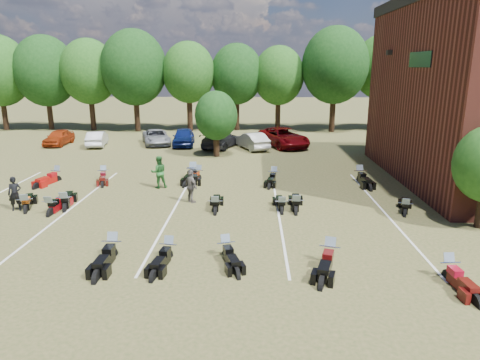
{
  "coord_description": "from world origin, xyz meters",
  "views": [
    {
      "loc": [
        0.79,
        -16.47,
        6.66
      ],
      "look_at": [
        0.15,
        4.0,
        1.2
      ],
      "focal_mm": 32.0,
      "sensor_mm": 36.0,
      "label": 1
    }
  ],
  "objects_px": {
    "person_black": "(15,194)",
    "person_green": "(159,172)",
    "car_0": "(59,137)",
    "car_4": "(184,137)",
    "motorcycle_14": "(104,180)",
    "motorcycle_3": "(169,259)",
    "motorcycle_7": "(51,215)",
    "person_grey": "(191,187)"
  },
  "relations": [
    {
      "from": "person_black",
      "to": "person_green",
      "type": "distance_m",
      "value": 7.26
    },
    {
      "from": "car_0",
      "to": "car_4",
      "type": "height_order",
      "value": "car_4"
    },
    {
      "from": "motorcycle_14",
      "to": "motorcycle_3",
      "type": "bearing_deg",
      "value": -76.68
    },
    {
      "from": "motorcycle_3",
      "to": "motorcycle_7",
      "type": "xyz_separation_m",
      "value": [
        -6.36,
        4.48,
        0.0
      ]
    },
    {
      "from": "motorcycle_7",
      "to": "person_green",
      "type": "bearing_deg",
      "value": -129.68
    },
    {
      "from": "motorcycle_3",
      "to": "person_black",
      "type": "bearing_deg",
      "value": 156.24
    },
    {
      "from": "person_black",
      "to": "motorcycle_7",
      "type": "relative_size",
      "value": 0.71
    },
    {
      "from": "person_black",
      "to": "motorcycle_14",
      "type": "relative_size",
      "value": 0.76
    },
    {
      "from": "car_4",
      "to": "motorcycle_14",
      "type": "xyz_separation_m",
      "value": [
        -3.01,
        -11.67,
        -0.74
      ]
    },
    {
      "from": "car_4",
      "to": "person_grey",
      "type": "relative_size",
      "value": 2.6
    },
    {
      "from": "car_4",
      "to": "motorcycle_14",
      "type": "height_order",
      "value": "car_4"
    },
    {
      "from": "motorcycle_3",
      "to": "motorcycle_7",
      "type": "bearing_deg",
      "value": 152.68
    },
    {
      "from": "car_0",
      "to": "motorcycle_14",
      "type": "relative_size",
      "value": 1.8
    },
    {
      "from": "person_grey",
      "to": "motorcycle_14",
      "type": "height_order",
      "value": "person_grey"
    },
    {
      "from": "person_grey",
      "to": "motorcycle_14",
      "type": "xyz_separation_m",
      "value": [
        -5.93,
        4.27,
        -0.84
      ]
    },
    {
      "from": "person_green",
      "to": "motorcycle_3",
      "type": "relative_size",
      "value": 0.87
    },
    {
      "from": "person_black",
      "to": "person_green",
      "type": "height_order",
      "value": "person_green"
    },
    {
      "from": "person_green",
      "to": "motorcycle_14",
      "type": "distance_m",
      "value": 4.17
    },
    {
      "from": "car_4",
      "to": "person_green",
      "type": "height_order",
      "value": "person_green"
    },
    {
      "from": "car_0",
      "to": "motorcycle_14",
      "type": "bearing_deg",
      "value": -56.13
    },
    {
      "from": "car_0",
      "to": "person_black",
      "type": "relative_size",
      "value": 2.38
    },
    {
      "from": "car_0",
      "to": "person_black",
      "type": "distance_m",
      "value": 18.25
    },
    {
      "from": "person_green",
      "to": "person_grey",
      "type": "relative_size",
      "value": 1.09
    },
    {
      "from": "person_green",
      "to": "motorcycle_7",
      "type": "height_order",
      "value": "person_green"
    },
    {
      "from": "motorcycle_7",
      "to": "car_0",
      "type": "bearing_deg",
      "value": -66.13
    },
    {
      "from": "motorcycle_14",
      "to": "person_green",
      "type": "bearing_deg",
      "value": -39.18
    },
    {
      "from": "motorcycle_7",
      "to": "motorcycle_14",
      "type": "relative_size",
      "value": 1.07
    },
    {
      "from": "person_green",
      "to": "motorcycle_7",
      "type": "xyz_separation_m",
      "value": [
        -4.05,
        -4.73,
        -0.92
      ]
    },
    {
      "from": "person_black",
      "to": "motorcycle_7",
      "type": "bearing_deg",
      "value": -37.66
    },
    {
      "from": "car_4",
      "to": "motorcycle_3",
      "type": "relative_size",
      "value": 2.06
    },
    {
      "from": "person_green",
      "to": "motorcycle_14",
      "type": "height_order",
      "value": "person_green"
    },
    {
      "from": "motorcycle_7",
      "to": "motorcycle_14",
      "type": "height_order",
      "value": "motorcycle_7"
    },
    {
      "from": "car_4",
      "to": "person_black",
      "type": "bearing_deg",
      "value": -111.91
    },
    {
      "from": "person_black",
      "to": "person_grey",
      "type": "xyz_separation_m",
      "value": [
        8.17,
        1.45,
        0.01
      ]
    },
    {
      "from": "car_4",
      "to": "motorcycle_3",
      "type": "bearing_deg",
      "value": -87.43
    },
    {
      "from": "person_black",
      "to": "person_green",
      "type": "bearing_deg",
      "value": 14.59
    },
    {
      "from": "person_green",
      "to": "motorcycle_3",
      "type": "xyz_separation_m",
      "value": [
        2.3,
        -9.2,
        -0.92
      ]
    },
    {
      "from": "motorcycle_3",
      "to": "motorcycle_14",
      "type": "relative_size",
      "value": 0.97
    },
    {
      "from": "car_0",
      "to": "car_4",
      "type": "xyz_separation_m",
      "value": [
        10.93,
        0.04,
        0.07
      ]
    },
    {
      "from": "car_0",
      "to": "motorcycle_3",
      "type": "relative_size",
      "value": 1.86
    },
    {
      "from": "person_grey",
      "to": "motorcycle_7",
      "type": "relative_size",
      "value": 0.72
    },
    {
      "from": "car_4",
      "to": "motorcycle_14",
      "type": "bearing_deg",
      "value": -109.55
    }
  ]
}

